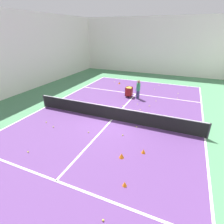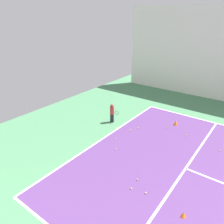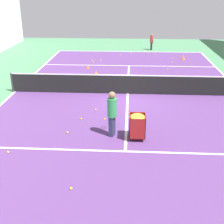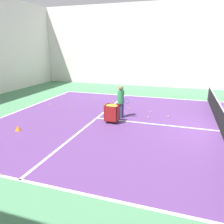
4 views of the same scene
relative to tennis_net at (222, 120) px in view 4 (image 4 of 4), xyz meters
name	(u,v)px [view 4 (image 4 of 4)]	position (x,y,z in m)	size (l,w,h in m)	color
ground_plane	(220,131)	(0.00, 0.00, -0.51)	(34.74, 34.74, 0.00)	#477F56
court_playing_area	(220,131)	(0.00, 0.00, -0.51)	(11.64, 21.44, 0.00)	#563370
line_baseline_far	(21,110)	(0.00, 10.72, -0.51)	(11.64, 0.10, 0.00)	white
line_sideline_right	(208,101)	(5.82, 0.00, -0.51)	(0.10, 21.44, 0.00)	white
line_service_far	(97,118)	(0.00, 5.90, -0.51)	(11.64, 0.10, 0.00)	white
line_centre_service	(220,131)	(0.00, 0.00, -0.51)	(0.10, 11.79, 0.00)	white
hall_enclosure_right	(208,46)	(10.54, 0.00, 3.16)	(0.15, 31.04, 7.34)	silver
tennis_net	(222,120)	(0.00, 0.00, 0.00)	(11.94, 0.10, 0.99)	#2D2D33
coach_at_net	(121,100)	(0.51, 4.73, 0.46)	(0.44, 0.70, 1.70)	#2D3351
ball_cart	(112,110)	(-0.39, 4.92, 0.14)	(0.56, 0.64, 0.92)	maroon
training_cone_0	(18,128)	(-2.72, 8.56, -0.39)	(0.27, 0.27, 0.24)	orange
tennis_ball_0	(129,109)	(2.18, 4.67, -0.48)	(0.07, 0.07, 0.07)	yellow
tennis_ball_2	(148,117)	(0.90, 3.34, -0.48)	(0.07, 0.07, 0.07)	yellow
tennis_ball_3	(223,118)	(1.87, -0.35, -0.48)	(0.07, 0.07, 0.07)	yellow
tennis_ball_5	(0,174)	(-5.81, 6.60, -0.48)	(0.07, 0.07, 0.07)	yellow
tennis_ball_7	(65,94)	(4.56, 10.35, -0.48)	(0.07, 0.07, 0.07)	yellow
tennis_ball_9	(161,125)	(-0.13, 2.59, -0.48)	(0.07, 0.07, 0.07)	yellow
tennis_ball_12	(151,112)	(1.87, 3.36, -0.48)	(0.07, 0.07, 0.07)	yellow
tennis_ball_15	(72,107)	(1.42, 8.06, -0.48)	(0.07, 0.07, 0.07)	yellow
tennis_ball_19	(113,100)	(3.84, 6.23, -0.48)	(0.07, 0.07, 0.07)	yellow
tennis_ball_21	(51,104)	(1.59, 9.71, -0.48)	(0.07, 0.07, 0.07)	yellow
tennis_ball_25	(95,99)	(3.79, 7.59, -0.48)	(0.07, 0.07, 0.07)	yellow
tennis_ball_28	(168,116)	(1.38, 2.34, -0.48)	(0.07, 0.07, 0.07)	yellow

